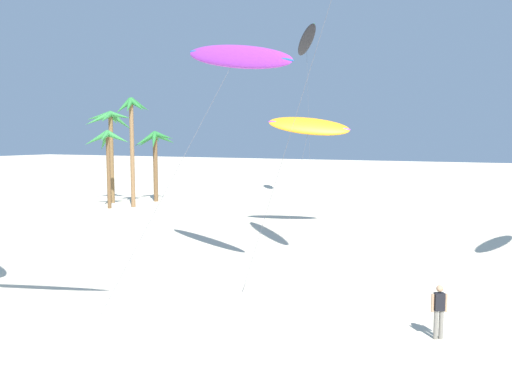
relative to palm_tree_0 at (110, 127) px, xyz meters
name	(u,v)px	position (x,y,z in m)	size (l,w,h in m)	color
palm_tree_0	(110,127)	(0.00, 0.00, 0.00)	(5.15, 4.78, 8.71)	brown
palm_tree_1	(131,120)	(3.84, -1.58, 0.62)	(3.39, 3.19, 9.74)	olive
palm_tree_2	(108,144)	(2.55, -3.16, -1.54)	(4.07, 4.19, 6.86)	brown
palm_tree_3	(155,145)	(3.05, 2.84, -1.71)	(4.49, 4.11, 6.85)	brown
flying_kite_1	(306,41)	(15.16, 11.74, 8.67)	(4.90, 6.67, 17.18)	black
flying_kite_4	(309,126)	(22.07, -5.62, -0.20)	(5.36, 4.32, 7.90)	orange
flying_kite_9	(235,56)	(23.18, -17.92, 2.62)	(7.47, 9.32, 11.05)	purple
person_foreground_walker	(439,309)	(32.64, -22.24, -6.23)	(0.46, 0.32, 1.70)	slate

